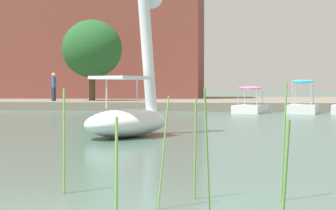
% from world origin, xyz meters
% --- Properties ---
extents(shore_bank_far, '(130.22, 23.17, 0.48)m').
position_xyz_m(shore_bank_far, '(0.00, 38.05, 0.24)').
color(shore_bank_far, slate).
rests_on(shore_bank_far, ground_plane).
extents(swan_boat, '(2.49, 3.37, 4.05)m').
position_xyz_m(swan_boat, '(-1.21, 9.96, 0.78)').
color(swan_boat, white).
rests_on(swan_boat, ground_plane).
extents(pedal_boat_pink, '(1.90, 2.53, 1.37)m').
position_xyz_m(pedal_boat_pink, '(1.90, 24.64, 0.43)').
color(pedal_boat_pink, white).
rests_on(pedal_boat_pink, ground_plane).
extents(pedal_boat_cyan, '(1.78, 2.51, 1.69)m').
position_xyz_m(pedal_boat_cyan, '(4.50, 24.63, 0.48)').
color(pedal_boat_cyan, white).
rests_on(pedal_boat_cyan, ground_plane).
extents(tree_sapling_by_fence, '(4.51, 4.29, 5.19)m').
position_xyz_m(tree_sapling_by_fence, '(-8.20, 31.25, 3.79)').
color(tree_sapling_by_fence, '#4C3823').
rests_on(tree_sapling_by_fence, shore_bank_far).
extents(person_on_path, '(0.29, 0.28, 1.75)m').
position_xyz_m(person_on_path, '(-10.18, 29.52, 1.45)').
color(person_on_path, '#23283D').
rests_on(person_on_path, shore_bank_far).
extents(apartment_block, '(21.60, 14.36, 10.06)m').
position_xyz_m(apartment_block, '(-12.73, 43.77, 5.51)').
color(apartment_block, brown).
rests_on(apartment_block, shore_bank_far).
extents(reed_clump_foreground, '(3.30, 1.34, 1.31)m').
position_xyz_m(reed_clump_foreground, '(1.20, 1.25, 0.56)').
color(reed_clump_foreground, '#669942').
rests_on(reed_clump_foreground, ground_plane).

